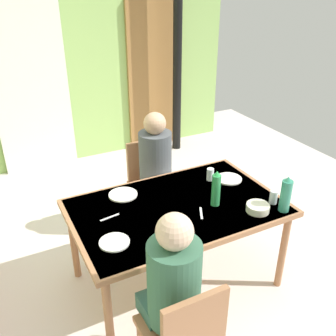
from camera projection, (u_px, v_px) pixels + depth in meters
name	position (u px, v px, depth m)	size (l,w,h in m)	color
ground_plane	(144.00, 268.00, 3.29)	(6.48, 6.48, 0.00)	silver
wall_back	(59.00, 63.00, 4.67)	(4.63, 0.10, 2.60)	#99C469
door_wooden	(155.00, 78.00, 5.26)	(0.80, 0.05, 2.00)	olive
stove_pipe_column	(177.00, 58.00, 4.99)	(0.12, 0.12, 2.60)	black
curtain_panel	(30.00, 86.00, 4.53)	(0.90, 0.03, 2.18)	white
dining_table	(177.00, 213.00, 2.86)	(1.57, 1.00, 0.73)	#A66E49
chair_near_diner	(184.00, 334.00, 2.10)	(0.40, 0.40, 0.87)	#A66E49
chair_far_diner	(150.00, 180.00, 3.68)	(0.40, 0.40, 0.87)	#A66E49
person_near_diner	(173.00, 280.00, 2.08)	(0.30, 0.37, 0.77)	#325E52
person_far_diner	(156.00, 159.00, 3.44)	(0.30, 0.37, 0.77)	#4C4854
water_bottle_green_near	(216.00, 189.00, 2.79)	(0.07, 0.07, 0.29)	green
water_bottle_green_far	(286.00, 195.00, 2.72)	(0.08, 0.08, 0.28)	#338B6F
serving_bowl_center	(258.00, 208.00, 2.76)	(0.17, 0.17, 0.06)	silver
dinner_plate_near_left	(114.00, 242.00, 2.44)	(0.20, 0.20, 0.01)	white
dinner_plate_near_right	(229.00, 179.00, 3.19)	(0.22, 0.22, 0.01)	white
dinner_plate_far_center	(123.00, 195.00, 2.97)	(0.23, 0.23, 0.01)	white
drinking_glass_by_near_diner	(273.00, 197.00, 2.84)	(0.06, 0.06, 0.11)	silver
drinking_glass_by_far_diner	(210.00, 174.00, 3.17)	(0.06, 0.06, 0.10)	silver
cutlery_knife_near	(110.00, 217.00, 2.69)	(0.15, 0.02, 0.00)	silver
cutlery_fork_near	(201.00, 213.00, 2.74)	(0.15, 0.02, 0.00)	silver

